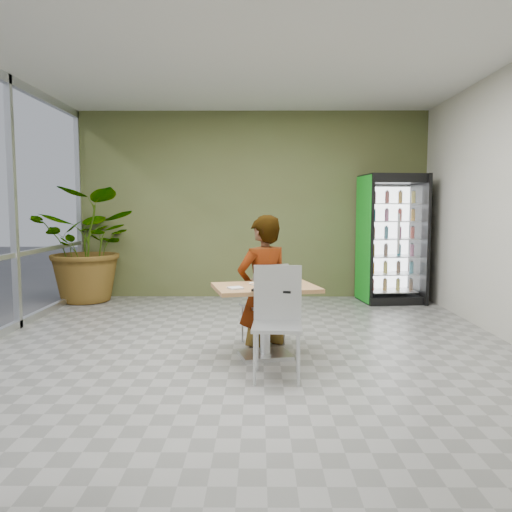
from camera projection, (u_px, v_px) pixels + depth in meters
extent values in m
plane|color=gray|center=(248.00, 354.00, 5.29)|extent=(7.00, 7.00, 0.00)
cube|color=#BB7D50|center=(265.00, 288.00, 5.13)|extent=(1.17, 0.94, 0.04)
cylinder|color=silver|center=(265.00, 323.00, 5.17)|extent=(0.10, 0.10, 0.71)
cube|color=silver|center=(265.00, 355.00, 5.20)|extent=(0.60, 0.52, 0.04)
cube|color=silver|center=(263.00, 306.00, 5.69)|extent=(0.56, 0.56, 0.03)
cube|color=silver|center=(272.00, 287.00, 5.49)|extent=(0.37, 0.23, 0.49)
cylinder|color=silver|center=(268.00, 320.00, 5.95)|extent=(0.02, 0.02, 0.44)
cylinder|color=silver|center=(242.00, 323.00, 5.77)|extent=(0.02, 0.02, 0.44)
cylinder|color=silver|center=(284.00, 326.00, 5.64)|extent=(0.02, 0.02, 0.44)
cylinder|color=silver|center=(258.00, 329.00, 5.47)|extent=(0.02, 0.02, 0.44)
cube|color=silver|center=(277.00, 327.00, 4.50)|extent=(0.47, 0.47, 0.03)
cube|color=silver|center=(278.00, 293.00, 4.68)|extent=(0.45, 0.06, 0.53)
cylinder|color=silver|center=(255.00, 358.00, 4.34)|extent=(0.03, 0.03, 0.48)
cylinder|color=silver|center=(299.00, 359.00, 4.32)|extent=(0.03, 0.03, 0.48)
cylinder|color=silver|center=(257.00, 346.00, 4.72)|extent=(0.03, 0.03, 0.48)
cylinder|color=silver|center=(298.00, 347.00, 4.70)|extent=(0.03, 0.03, 0.48)
imported|color=black|center=(263.00, 294.00, 5.62)|extent=(0.78, 0.70, 1.77)
cylinder|color=silver|center=(259.00, 284.00, 5.23)|extent=(0.22, 0.22, 0.01)
cylinder|color=silver|center=(280.00, 277.00, 5.19)|extent=(0.09, 0.09, 0.16)
cylinder|color=#BA170B|center=(280.00, 277.00, 5.19)|extent=(0.10, 0.10, 0.09)
cylinder|color=silver|center=(280.00, 269.00, 5.18)|extent=(0.10, 0.10, 0.01)
cube|color=silver|center=(235.00, 288.00, 4.92)|extent=(0.18, 0.18, 0.02)
cube|color=black|center=(275.00, 289.00, 4.84)|extent=(0.46, 0.39, 0.02)
cube|color=black|center=(392.00, 239.00, 8.18)|extent=(1.02, 0.84, 2.09)
cube|color=green|center=(363.00, 239.00, 8.18)|extent=(0.10, 0.71, 2.05)
cube|color=white|center=(398.00, 239.00, 7.82)|extent=(0.75, 0.10, 1.67)
imported|color=#255D2A|center=(90.00, 245.00, 8.24)|extent=(1.86, 1.67, 1.88)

